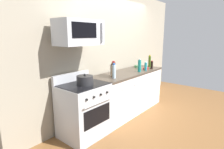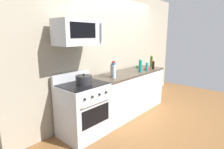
% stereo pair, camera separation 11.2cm
% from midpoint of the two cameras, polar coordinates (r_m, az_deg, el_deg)
% --- Properties ---
extents(ground_plane, '(6.05, 6.05, 0.00)m').
position_cam_midpoint_polar(ground_plane, '(4.31, 4.37, -11.18)').
color(ground_plane, brown).
extents(back_wall, '(5.04, 0.10, 2.70)m').
position_cam_midpoint_polar(back_wall, '(4.22, 0.08, 7.35)').
color(back_wall, '#9E937F').
rests_on(back_wall, ground_plane).
extents(counter_unit, '(1.95, 0.66, 0.92)m').
position_cam_midpoint_polar(counter_unit, '(4.15, 4.49, -5.34)').
color(counter_unit, white).
rests_on(counter_unit, ground_plane).
extents(range_oven, '(0.76, 0.69, 1.07)m').
position_cam_midpoint_polar(range_oven, '(3.20, -9.87, -10.79)').
color(range_oven, '#B7BABF').
rests_on(range_oven, ground_plane).
extents(microwave, '(0.74, 0.44, 0.40)m').
position_cam_midpoint_polar(microwave, '(2.98, -11.36, 12.77)').
color(microwave, '#B7BABF').
extents(bottle_olive_oil, '(0.06, 0.06, 0.30)m').
position_cam_midpoint_polar(bottle_olive_oil, '(4.72, 11.02, 4.11)').
color(bottle_olive_oil, '#385114').
rests_on(bottle_olive_oil, countertop_slab).
extents(bottle_water_clear, '(0.07, 0.07, 0.28)m').
position_cam_midpoint_polar(bottle_water_clear, '(3.38, -0.31, 1.03)').
color(bottle_water_clear, silver).
rests_on(bottle_water_clear, countertop_slab).
extents(bottle_sparkling_teal, '(0.07, 0.07, 0.29)m').
position_cam_midpoint_polar(bottle_sparkling_teal, '(4.01, 7.81, 2.77)').
color(bottle_sparkling_teal, '#197F7A').
rests_on(bottle_sparkling_teal, countertop_slab).
extents(bottle_wine_amber, '(0.08, 0.08, 0.31)m').
position_cam_midpoint_polar(bottle_wine_amber, '(3.49, -0.45, 1.60)').
color(bottle_wine_amber, '#59330F').
rests_on(bottle_wine_amber, countertop_slab).
extents(bottle_dish_soap, '(0.06, 0.06, 0.20)m').
position_cam_midpoint_polar(bottle_dish_soap, '(4.21, 9.78, 2.57)').
color(bottle_dish_soap, teal).
rests_on(bottle_dish_soap, countertop_slab).
extents(bottle_soy_sauce_dark, '(0.06, 0.06, 0.20)m').
position_cam_midpoint_polar(bottle_soy_sauce_dark, '(4.43, 11.64, 2.95)').
color(bottle_soy_sauce_dark, black).
rests_on(bottle_soy_sauce_dark, countertop_slab).
extents(bottle_vinegar_white, '(0.07, 0.07, 0.23)m').
position_cam_midpoint_polar(bottle_vinegar_white, '(3.61, -0.96, 1.38)').
color(bottle_vinegar_white, silver).
rests_on(bottle_vinegar_white, countertop_slab).
extents(bowl_green_glaze, '(0.14, 0.14, 0.06)m').
position_cam_midpoint_polar(bowl_green_glaze, '(4.56, 7.13, 2.57)').
color(bowl_green_glaze, '#477A4C').
rests_on(bowl_green_glaze, countertop_slab).
extents(bowl_red_small, '(0.13, 0.13, 0.05)m').
position_cam_midpoint_polar(bowl_red_small, '(4.34, 9.81, 1.91)').
color(bowl_red_small, '#B72D28').
rests_on(bowl_red_small, countertop_slab).
extents(stockpot, '(0.27, 0.27, 0.18)m').
position_cam_midpoint_polar(stockpot, '(2.99, -9.57, -1.76)').
color(stockpot, '#262628').
rests_on(stockpot, range_oven).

